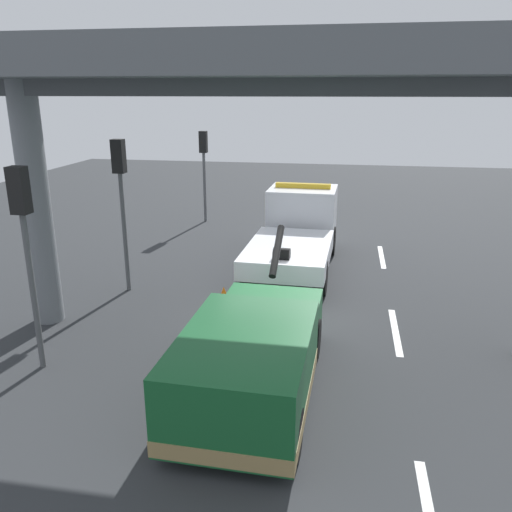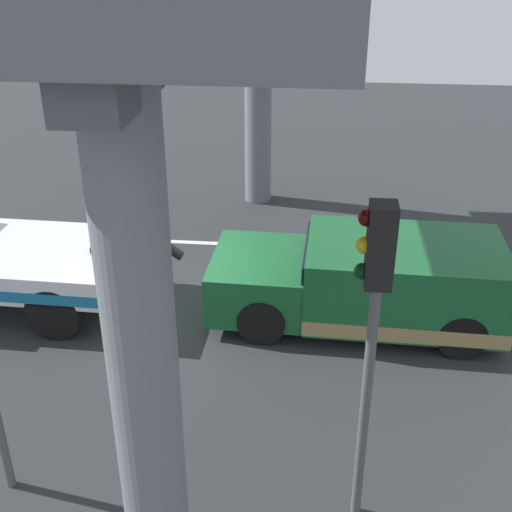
# 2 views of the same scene
# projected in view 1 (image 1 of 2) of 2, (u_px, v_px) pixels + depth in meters

# --- Properties ---
(ground_plane) EXTENTS (60.00, 40.00, 0.10)m
(ground_plane) POSITION_uv_depth(u_px,v_px,m) (276.00, 324.00, 13.04)
(ground_plane) COLOR #2D3033
(lane_stripe_mid) EXTENTS (2.60, 0.16, 0.01)m
(lane_stripe_mid) POSITION_uv_depth(u_px,v_px,m) (395.00, 331.00, 12.55)
(lane_stripe_mid) COLOR silver
(lane_stripe_mid) RESTS_ON ground
(lane_stripe_east) EXTENTS (2.60, 0.16, 0.01)m
(lane_stripe_east) POSITION_uv_depth(u_px,v_px,m) (382.00, 257.00, 18.19)
(lane_stripe_east) COLOR silver
(lane_stripe_east) RESTS_ON ground
(tow_truck_white) EXTENTS (7.28, 2.58, 2.46)m
(tow_truck_white) POSITION_uv_depth(u_px,v_px,m) (297.00, 228.00, 17.18)
(tow_truck_white) COLOR white
(tow_truck_white) RESTS_ON ground
(towed_van_green) EXTENTS (5.26, 2.35, 1.58)m
(towed_van_green) POSITION_uv_depth(u_px,v_px,m) (252.00, 360.00, 9.62)
(towed_van_green) COLOR #195B2D
(towed_van_green) RESTS_ON ground
(overpass_structure) EXTENTS (3.60, 13.33, 6.56)m
(overpass_structure) POSITION_uv_depth(u_px,v_px,m) (274.00, 79.00, 10.55)
(overpass_structure) COLOR slate
(overpass_structure) RESTS_ON ground
(traffic_light_near) EXTENTS (0.39, 0.32, 4.19)m
(traffic_light_near) POSITION_uv_depth(u_px,v_px,m) (24.00, 225.00, 10.05)
(traffic_light_near) COLOR #515456
(traffic_light_near) RESTS_ON ground
(traffic_light_far) EXTENTS (0.39, 0.32, 4.30)m
(traffic_light_far) POSITION_uv_depth(u_px,v_px,m) (121.00, 183.00, 14.25)
(traffic_light_far) COLOR #515456
(traffic_light_far) RESTS_ON ground
(traffic_light_mid) EXTENTS (0.39, 0.32, 3.91)m
(traffic_light_mid) POSITION_uv_depth(u_px,v_px,m) (204.00, 156.00, 22.31)
(traffic_light_mid) COLOR #515456
(traffic_light_mid) RESTS_ON ground
(traffic_cone_orange) EXTENTS (0.50, 0.50, 0.59)m
(traffic_cone_orange) POSITION_uv_depth(u_px,v_px,m) (224.00, 298.00, 13.85)
(traffic_cone_orange) COLOR orange
(traffic_cone_orange) RESTS_ON ground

